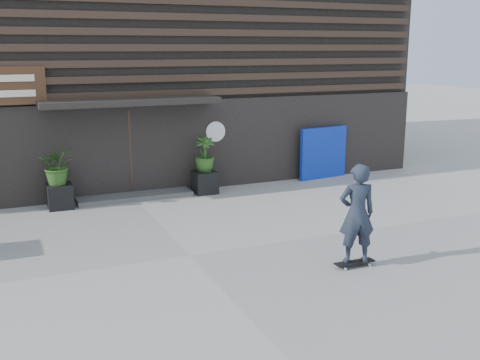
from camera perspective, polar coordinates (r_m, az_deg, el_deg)
name	(u,v)px	position (r m, az deg, el deg)	size (l,w,h in m)	color
ground	(190,256)	(10.98, -5.10, -7.58)	(80.00, 80.00, 0.00)	gray
entrance_step	(135,196)	(15.20, -10.55, -1.60)	(3.00, 0.80, 0.12)	#484745
planter_pot_left	(60,196)	(14.67, -17.66, -1.57)	(0.60, 0.60, 0.60)	black
bamboo_left	(58,165)	(14.50, -17.87, 1.41)	(0.86, 0.75, 0.96)	#2D591E
planter_pot_right	(205,182)	(15.46, -3.55, -0.22)	(0.60, 0.60, 0.60)	black
bamboo_right	(205,154)	(15.30, -3.59, 2.62)	(0.54, 0.54, 0.96)	#2D591E
blue_tarp	(323,153)	(17.30, 8.38, 2.72)	(1.66, 0.12, 1.56)	#0C27A4
building	(93,44)	(19.98, -14.57, 13.10)	(18.00, 11.00, 8.00)	black
skateboarder	(357,214)	(10.30, 11.68, -3.37)	(0.78, 0.58, 1.91)	black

